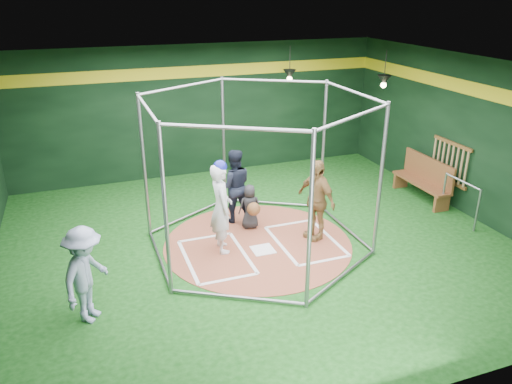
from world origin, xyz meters
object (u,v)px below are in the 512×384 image
object	(u,v)px
visitor_leopard	(316,200)
dugout_bench	(424,178)
batter_figure	(221,207)
umpire	(234,186)

from	to	relation	value
visitor_leopard	dugout_bench	bearing A→B (deg)	87.51
batter_figure	visitor_leopard	world-z (taller)	batter_figure
batter_figure	dugout_bench	bearing A→B (deg)	8.73
visitor_leopard	umpire	bearing A→B (deg)	-154.11
batter_figure	visitor_leopard	bearing A→B (deg)	-4.23
dugout_bench	umpire	bearing A→B (deg)	175.42
visitor_leopard	dugout_bench	distance (m)	3.58
batter_figure	umpire	bearing A→B (deg)	62.09
umpire	dugout_bench	distance (m)	4.76
umpire	dugout_bench	xyz separation A→B (m)	(4.74, -0.38, -0.30)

